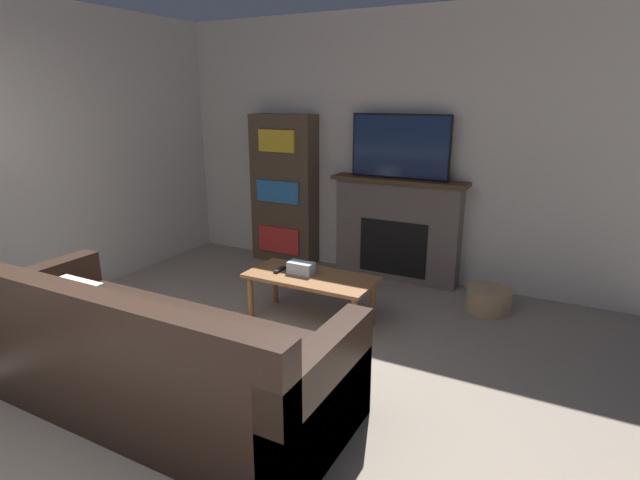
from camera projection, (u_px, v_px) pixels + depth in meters
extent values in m
cube|color=beige|center=(370.00, 147.00, 5.25)|extent=(5.47, 0.06, 2.70)
cube|color=beige|center=(67.00, 154.00, 4.65)|extent=(0.06, 4.73, 2.70)
cube|color=#605651|center=(397.00, 231.00, 5.19)|extent=(1.30, 0.22, 1.03)
cube|color=black|center=(393.00, 248.00, 5.13)|extent=(0.71, 0.01, 0.57)
cube|color=#4C331E|center=(399.00, 181.00, 5.02)|extent=(1.40, 0.28, 0.04)
cube|color=black|center=(400.00, 147.00, 4.93)|extent=(1.01, 0.03, 0.64)
cube|color=#19284C|center=(400.00, 147.00, 4.92)|extent=(0.98, 0.01, 0.60)
cube|color=black|center=(159.00, 367.00, 3.15)|extent=(2.48, 0.99, 0.46)
cube|color=black|center=(94.00, 330.00, 2.67)|extent=(2.48, 0.16, 0.43)
cube|color=black|center=(40.00, 314.00, 3.64)|extent=(0.16, 0.99, 0.69)
cube|color=black|center=(321.00, 401.00, 2.60)|extent=(0.16, 0.99, 0.69)
cube|color=silver|center=(78.00, 302.00, 3.21)|extent=(0.36, 0.14, 0.28)
cube|color=brown|center=(311.00, 277.00, 4.20)|extent=(1.10, 0.51, 0.03)
cylinder|color=brown|center=(251.00, 298.00, 4.32)|extent=(0.05, 0.05, 0.39)
cylinder|color=brown|center=(354.00, 321.00, 3.88)|extent=(0.05, 0.05, 0.39)
cylinder|color=brown|center=(275.00, 283.00, 4.65)|extent=(0.05, 0.05, 0.39)
cylinder|color=brown|center=(373.00, 303.00, 4.21)|extent=(0.05, 0.05, 0.39)
cube|color=silver|center=(301.00, 268.00, 4.24)|extent=(0.22, 0.12, 0.10)
cube|color=black|center=(280.00, 270.00, 4.31)|extent=(0.04, 0.15, 0.02)
cube|color=#4C3D2D|center=(284.00, 190.00, 5.69)|extent=(0.76, 0.26, 1.68)
cube|color=red|center=(279.00, 240.00, 5.72)|extent=(0.53, 0.03, 0.29)
cube|color=#2D70B7|center=(278.00, 192.00, 5.57)|extent=(0.54, 0.03, 0.24)
cube|color=gold|center=(276.00, 141.00, 5.41)|extent=(0.45, 0.03, 0.24)
cylinder|color=tan|center=(489.00, 300.00, 4.50)|extent=(0.40, 0.40, 0.21)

